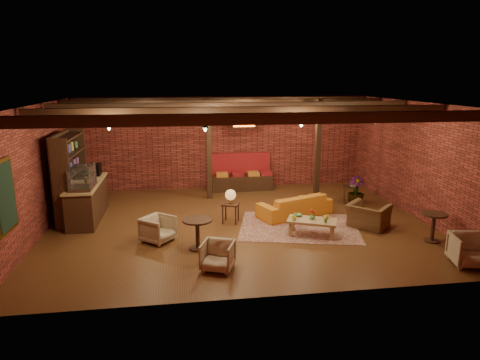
{
  "coord_description": "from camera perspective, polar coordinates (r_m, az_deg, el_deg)",
  "views": [
    {
      "loc": [
        -1.55,
        -10.85,
        3.86
      ],
      "look_at": [
        0.05,
        0.2,
        1.16
      ],
      "focal_mm": 32.0,
      "sensor_mm": 36.0,
      "label": 1
    }
  ],
  "objects": [
    {
      "name": "sofa",
      "position": [
        12.25,
        7.28,
        -3.34
      ],
      "size": [
        2.3,
        1.57,
        0.63
      ],
      "primitive_type": "imported",
      "rotation": [
        0.0,
        0.0,
        3.52
      ],
      "color": "orange",
      "rests_on": "floor"
    },
    {
      "name": "shelving_hutch",
      "position": [
        12.59,
        -21.59,
        0.43
      ],
      "size": [
        0.52,
        2.0,
        2.4
      ],
      "primitive_type": null,
      "color": "black",
      "rests_on": "ground"
    },
    {
      "name": "side_table_book",
      "position": [
        13.83,
        14.56,
        -1.0
      ],
      "size": [
        0.6,
        0.6,
        0.54
      ],
      "rotation": [
        0.0,
        0.0,
        -0.38
      ],
      "color": "black",
      "rests_on": "floor"
    },
    {
      "name": "round_table_left",
      "position": [
        9.85,
        -5.7,
        -6.5
      ],
      "size": [
        0.69,
        0.69,
        0.71
      ],
      "color": "black",
      "rests_on": "floor"
    },
    {
      "name": "wall_front",
      "position": [
        7.38,
        4.32,
        -4.27
      ],
      "size": [
        10.0,
        0.02,
        3.2
      ],
      "primitive_type": "cube",
      "color": "maroon",
      "rests_on": "ground"
    },
    {
      "name": "armchair_right",
      "position": [
        11.7,
        16.77,
        -4.08
      ],
      "size": [
        1.13,
        1.14,
        0.85
      ],
      "primitive_type": "imported",
      "rotation": [
        0.0,
        0.0,
        2.33
      ],
      "color": "brown",
      "rests_on": "floor"
    },
    {
      "name": "banquette",
      "position": [
        14.94,
        0.24,
        0.6
      ],
      "size": [
        2.1,
        0.7,
        1.0
      ],
      "primitive_type": null,
      "color": "maroon",
      "rests_on": "ground"
    },
    {
      "name": "side_table_lamp",
      "position": [
        11.5,
        -1.27,
        -2.34
      ],
      "size": [
        0.56,
        0.56,
        0.92
      ],
      "rotation": [
        0.0,
        0.0,
        -0.34
      ],
      "color": "black",
      "rests_on": "floor"
    },
    {
      "name": "post_left",
      "position": [
        13.67,
        -4.15,
        4.04
      ],
      "size": [
        0.16,
        0.16,
        3.2
      ],
      "primitive_type": "cube",
      "color": "black",
      "rests_on": "ground"
    },
    {
      "name": "wall_right",
      "position": [
        12.87,
        22.53,
        2.44
      ],
      "size": [
        0.02,
        8.0,
        3.2
      ],
      "primitive_type": "cube",
      "color": "maroon",
      "rests_on": "ground"
    },
    {
      "name": "chalkboard_menu",
      "position": [
        9.46,
        -28.89,
        -1.94
      ],
      "size": [
        0.08,
        0.96,
        1.46
      ],
      "primitive_type": "cube",
      "color": "black",
      "rests_on": "wall_left"
    },
    {
      "name": "ceiling",
      "position": [
        10.98,
        -0.11,
        10.15
      ],
      "size": [
        10.0,
        8.0,
        0.02
      ],
      "primitive_type": "cube",
      "color": "black",
      "rests_on": "wall_back"
    },
    {
      "name": "ceiling_pipe",
      "position": [
        12.58,
        -1.15,
        8.99
      ],
      "size": [
        9.6,
        0.12,
        0.12
      ],
      "primitive_type": "cylinder",
      "rotation": [
        0.0,
        1.57,
        0.0
      ],
      "color": "black",
      "rests_on": "ceiling"
    },
    {
      "name": "post_right",
      "position": [
        13.75,
        10.34,
        3.92
      ],
      "size": [
        0.16,
        0.16,
        3.2
      ],
      "primitive_type": "cube",
      "color": "black",
      "rests_on": "ground"
    },
    {
      "name": "plant_tall",
      "position": [
        13.43,
        15.45,
        2.23
      ],
      "size": [
        1.73,
        1.73,
        2.65
      ],
      "primitive_type": "imported",
      "rotation": [
        0.0,
        0.0,
        -0.18
      ],
      "color": "#4C7F4C",
      "rests_on": "floor"
    },
    {
      "name": "wall_back",
      "position": [
        15.1,
        -2.27,
        4.97
      ],
      "size": [
        10.0,
        0.02,
        3.2
      ],
      "primitive_type": "cube",
      "color": "maroon",
      "rests_on": "ground"
    },
    {
      "name": "rug",
      "position": [
        11.44,
        7.85,
        -6.22
      ],
      "size": [
        3.5,
        2.97,
        0.01
      ],
      "primitive_type": "cube",
      "rotation": [
        0.0,
        0.0,
        -0.24
      ],
      "color": "maroon",
      "rests_on": "floor"
    },
    {
      "name": "armchair_far",
      "position": [
        10.23,
        28.34,
        -8.07
      ],
      "size": [
        0.85,
        0.82,
        0.74
      ],
      "primitive_type": "imported",
      "rotation": [
        0.0,
        0.0,
        -0.23
      ],
      "color": "beige",
      "rests_on": "floor"
    },
    {
      "name": "service_sign",
      "position": [
        14.19,
        0.52,
        7.49
      ],
      "size": [
        0.86,
        0.06,
        0.3
      ],
      "primitive_type": "cube",
      "color": "#EE5A17",
      "rests_on": "ceiling"
    },
    {
      "name": "ceiling_spotlights",
      "position": [
        11.0,
        -0.11,
        8.38
      ],
      "size": [
        6.4,
        4.4,
        0.28
      ],
      "primitive_type": null,
      "color": "black",
      "rests_on": "ceiling"
    },
    {
      "name": "plant_counter",
      "position": [
        12.57,
        -19.28,
        0.7
      ],
      "size": [
        0.35,
        0.39,
        0.3
      ],
      "primitive_type": "imported",
      "color": "#337F33",
      "rests_on": "service_counter"
    },
    {
      "name": "service_counter",
      "position": [
        12.5,
        -19.75,
        -1.39
      ],
      "size": [
        0.8,
        2.5,
        1.6
      ],
      "primitive_type": null,
      "color": "black",
      "rests_on": "ground"
    },
    {
      "name": "floor",
      "position": [
        11.62,
        -0.1,
        -5.81
      ],
      "size": [
        10.0,
        10.0,
        0.0
      ],
      "primitive_type": "plane",
      "color": "#412210",
      "rests_on": "ground"
    },
    {
      "name": "armchair_a",
      "position": [
        10.47,
        -10.89,
        -6.29
      ],
      "size": [
        0.9,
        0.91,
        0.69
      ],
      "primitive_type": "imported",
      "rotation": [
        0.0,
        0.0,
        0.89
      ],
      "color": "beige",
      "rests_on": "floor"
    },
    {
      "name": "coffee_table",
      "position": [
        10.81,
        9.53,
        -5.45
      ],
      "size": [
        1.34,
        1.03,
        0.66
      ],
      "rotation": [
        0.0,
        0.0,
        -0.42
      ],
      "color": "#A1754B",
      "rests_on": "floor"
    },
    {
      "name": "armchair_b",
      "position": [
        8.88,
        -3.0,
        -9.87
      ],
      "size": [
        0.8,
        0.77,
        0.65
      ],
      "primitive_type": "imported",
      "rotation": [
        0.0,
        0.0,
        -0.36
      ],
      "color": "beige",
      "rests_on": "floor"
    },
    {
      "name": "round_table_right",
      "position": [
        11.22,
        24.38,
        -5.21
      ],
      "size": [
        0.61,
        0.61,
        0.71
      ],
      "color": "black",
      "rests_on": "floor"
    },
    {
      "name": "ceiling_beams",
      "position": [
        10.99,
        -0.11,
        9.53
      ],
      "size": [
        9.8,
        6.4,
        0.22
      ],
      "primitive_type": null,
      "color": "black",
      "rests_on": "ceiling"
    },
    {
      "name": "wall_left",
      "position": [
        11.6,
        -25.36,
        1.04
      ],
      "size": [
        0.02,
        8.0,
        3.2
      ],
      "primitive_type": "cube",
      "color": "maroon",
      "rests_on": "ground"
    }
  ]
}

